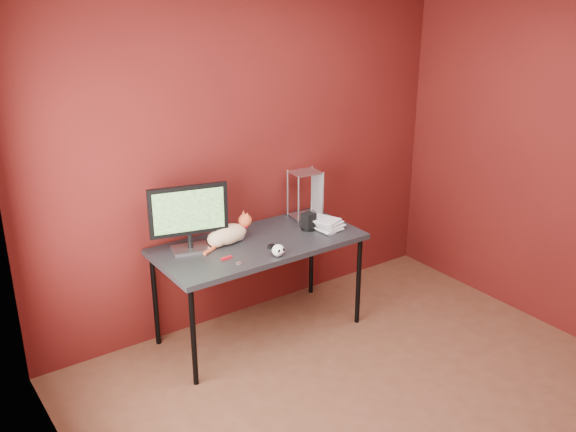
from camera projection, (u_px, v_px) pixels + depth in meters
room at (420, 199)px, 3.38m from camera, size 3.52×3.52×2.61m
desk at (259, 248)px, 4.62m from camera, size 1.50×0.70×0.75m
monitor at (189, 215)px, 4.36m from camera, size 0.54×0.23×0.47m
cat at (228, 234)px, 4.54m from camera, size 0.44×0.19×0.21m
skull_mug at (278, 250)px, 4.35m from camera, size 0.09×0.09×0.08m
speaker at (309, 222)px, 4.79m from camera, size 0.11×0.11×0.13m
book_stack at (319, 173)px, 4.62m from camera, size 0.24×0.27×0.90m
wire_rack at (305, 194)px, 4.99m from camera, size 0.24×0.20×0.38m
pocket_knife at (226, 258)px, 4.32m from camera, size 0.08×0.02×0.02m
black_gadget at (271, 246)px, 4.49m from camera, size 0.06×0.05×0.02m
washer at (239, 263)px, 4.26m from camera, size 0.04×0.04×0.00m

